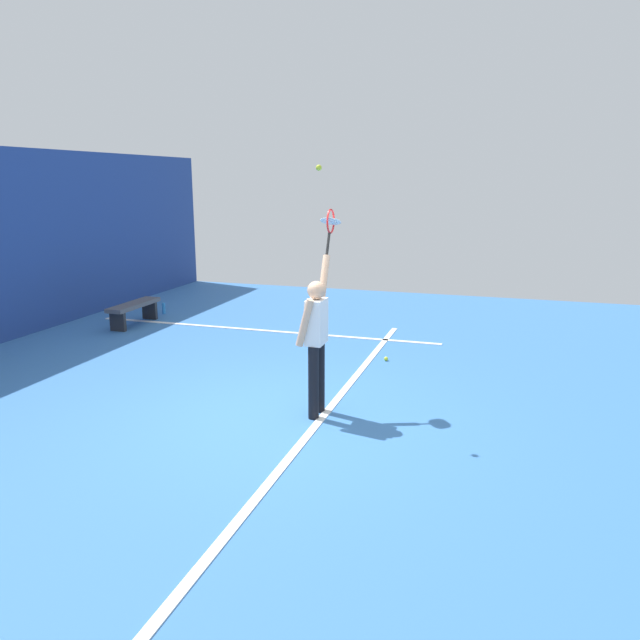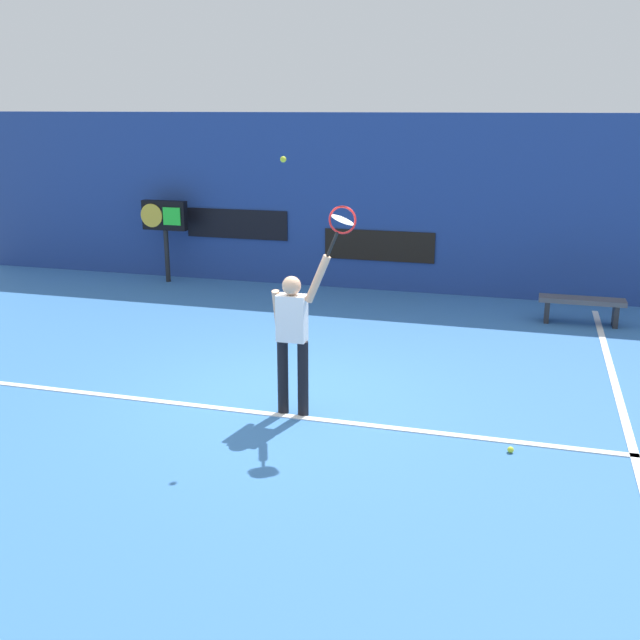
{
  "view_description": "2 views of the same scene",
  "coord_description": "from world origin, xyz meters",
  "px_view_note": "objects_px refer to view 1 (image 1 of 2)",
  "views": [
    {
      "loc": [
        -6.58,
        -2.57,
        2.87
      ],
      "look_at": [
        0.66,
        -0.3,
        1.12
      ],
      "focal_mm": 34.33,
      "sensor_mm": 36.0,
      "label": 1
    },
    {
      "loc": [
        2.82,
        -8.27,
        3.56
      ],
      "look_at": [
        0.55,
        -0.21,
        1.15
      ],
      "focal_mm": 41.86,
      "sensor_mm": 36.0,
      "label": 2
    }
  ],
  "objects_px": {
    "water_bottle": "(164,308)",
    "spare_ball": "(386,359)",
    "court_bench": "(134,308)",
    "tennis_ball": "(319,168)",
    "tennis_racket": "(330,224)",
    "tennis_player": "(316,336)"
  },
  "relations": [
    {
      "from": "water_bottle",
      "to": "spare_ball",
      "type": "xyz_separation_m",
      "value": [
        -2.06,
        -5.35,
        -0.09
      ]
    },
    {
      "from": "court_bench",
      "to": "water_bottle",
      "type": "distance_m",
      "value": 1.12
    },
    {
      "from": "tennis_ball",
      "to": "court_bench",
      "type": "relative_size",
      "value": 0.05
    },
    {
      "from": "tennis_racket",
      "to": "tennis_ball",
      "type": "height_order",
      "value": "tennis_ball"
    },
    {
      "from": "tennis_racket",
      "to": "tennis_player",
      "type": "bearing_deg",
      "value": 179.58
    },
    {
      "from": "tennis_player",
      "to": "water_bottle",
      "type": "relative_size",
      "value": 8.18
    },
    {
      "from": "tennis_ball",
      "to": "water_bottle",
      "type": "xyz_separation_m",
      "value": [
        4.67,
        5.03,
        -2.88
      ]
    },
    {
      "from": "tennis_ball",
      "to": "spare_ball",
      "type": "relative_size",
      "value": 1.0
    },
    {
      "from": "court_bench",
      "to": "spare_ball",
      "type": "relative_size",
      "value": 20.59
    },
    {
      "from": "tennis_player",
      "to": "tennis_racket",
      "type": "xyz_separation_m",
      "value": [
        0.57,
        -0.0,
        1.31
      ]
    },
    {
      "from": "tennis_racket",
      "to": "court_bench",
      "type": "height_order",
      "value": "tennis_racket"
    },
    {
      "from": "spare_ball",
      "to": "court_bench",
      "type": "bearing_deg",
      "value": 79.8
    },
    {
      "from": "water_bottle",
      "to": "tennis_racket",
      "type": "bearing_deg",
      "value": -128.97
    },
    {
      "from": "tennis_racket",
      "to": "court_bench",
      "type": "relative_size",
      "value": 0.44
    },
    {
      "from": "tennis_racket",
      "to": "court_bench",
      "type": "bearing_deg",
      "value": 59.49
    },
    {
      "from": "tennis_ball",
      "to": "court_bench",
      "type": "bearing_deg",
      "value": 54.58
    },
    {
      "from": "court_bench",
      "to": "water_bottle",
      "type": "height_order",
      "value": "court_bench"
    },
    {
      "from": "tennis_player",
      "to": "water_bottle",
      "type": "distance_m",
      "value": 6.83
    },
    {
      "from": "tennis_player",
      "to": "tennis_ball",
      "type": "distance_m",
      "value": 1.99
    },
    {
      "from": "tennis_racket",
      "to": "water_bottle",
      "type": "height_order",
      "value": "tennis_racket"
    },
    {
      "from": "tennis_ball",
      "to": "spare_ball",
      "type": "distance_m",
      "value": 3.97
    },
    {
      "from": "water_bottle",
      "to": "spare_ball",
      "type": "bearing_deg",
      "value": -111.03
    }
  ]
}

